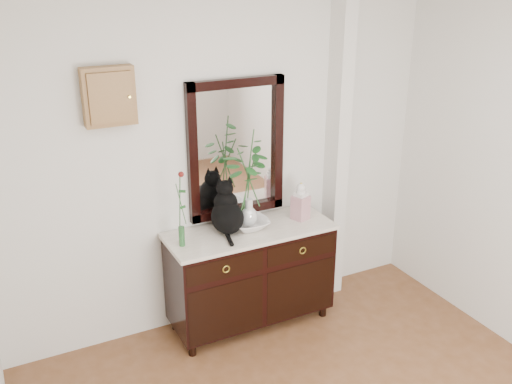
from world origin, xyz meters
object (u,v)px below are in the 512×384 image
sideboard (250,272)px  lotus_bowl (249,224)px  ginger_jar (301,201)px  cat (227,207)px

sideboard → lotus_bowl: 0.41m
sideboard → ginger_jar: (0.45, 0.00, 0.53)m
sideboard → cat: bearing=164.5°
cat → sideboard: bearing=-3.0°
lotus_bowl → ginger_jar: 0.47m
cat → lotus_bowl: cat is taller
sideboard → lotus_bowl: (0.00, 0.03, 0.41)m
sideboard → ginger_jar: size_ratio=4.20×
cat → lotus_bowl: size_ratio=1.32×
ginger_jar → lotus_bowl: bearing=176.8°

